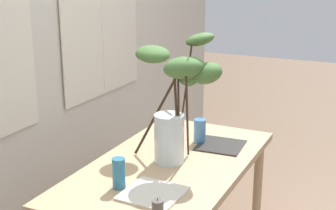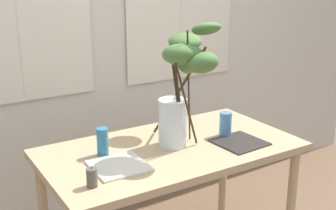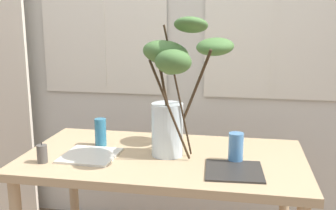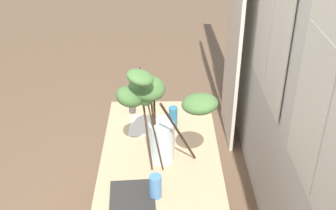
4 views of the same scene
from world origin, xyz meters
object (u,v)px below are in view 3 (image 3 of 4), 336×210
at_px(vase_with_branches, 177,83).
at_px(plate_square_left, 90,155).
at_px(plate_square_right, 234,171).
at_px(pillar_candle, 42,154).
at_px(drinking_glass_blue_right, 236,147).
at_px(dining_table, 163,172).
at_px(drinking_glass_blue_left, 101,132).

relative_size(vase_with_branches, plate_square_left, 2.68).
distance_m(vase_with_branches, plate_square_left, 0.56).
distance_m(plate_square_right, pillar_candle, 0.89).
relative_size(drinking_glass_blue_right, pillar_candle, 1.43).
xyz_separation_m(dining_table, vase_with_branches, (0.07, -0.01, 0.45)).
bearing_deg(plate_square_right, drinking_glass_blue_left, 160.89).
relative_size(vase_with_branches, drinking_glass_blue_right, 4.96).
distance_m(dining_table, vase_with_branches, 0.46).
distance_m(plate_square_left, pillar_candle, 0.23).
distance_m(drinking_glass_blue_right, plate_square_left, 0.71).
xyz_separation_m(drinking_glass_blue_left, plate_square_right, (0.71, -0.25, -0.07)).
height_order(drinking_glass_blue_right, pillar_candle, drinking_glass_blue_right).
distance_m(dining_table, drinking_glass_blue_left, 0.40).
xyz_separation_m(plate_square_left, pillar_candle, (-0.19, -0.12, 0.04)).
distance_m(dining_table, plate_square_left, 0.37).
height_order(drinking_glass_blue_left, pillar_candle, drinking_glass_blue_left).
xyz_separation_m(drinking_glass_blue_right, plate_square_left, (-0.70, -0.06, -0.06)).
height_order(vase_with_branches, plate_square_right, vase_with_branches).
bearing_deg(plate_square_left, drinking_glass_blue_left, 92.22).
bearing_deg(drinking_glass_blue_right, pillar_candle, -168.64).
xyz_separation_m(vase_with_branches, drinking_glass_blue_left, (-0.43, 0.10, -0.29)).
bearing_deg(vase_with_branches, dining_table, 170.99).
bearing_deg(drinking_glass_blue_left, pillar_candle, -121.73).
bearing_deg(drinking_glass_blue_left, vase_with_branches, -13.14).
height_order(drinking_glass_blue_left, drinking_glass_blue_right, drinking_glass_blue_left).
distance_m(vase_with_branches, plate_square_right, 0.48).
bearing_deg(pillar_candle, plate_square_right, 3.15).
xyz_separation_m(dining_table, drinking_glass_blue_right, (0.35, -0.03, 0.16)).
bearing_deg(plate_square_right, drinking_glass_blue_right, 88.80).
distance_m(drinking_glass_blue_left, drinking_glass_blue_right, 0.72).
bearing_deg(plate_square_left, plate_square_right, -5.80).
xyz_separation_m(drinking_glass_blue_right, plate_square_right, (-0.00, -0.13, -0.07)).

